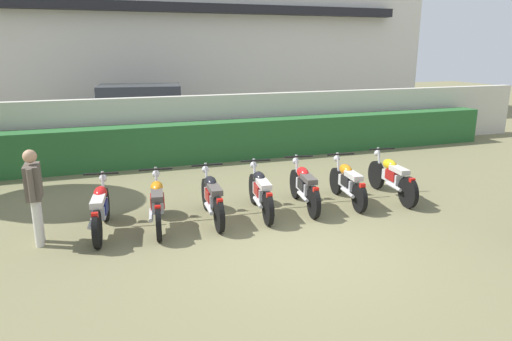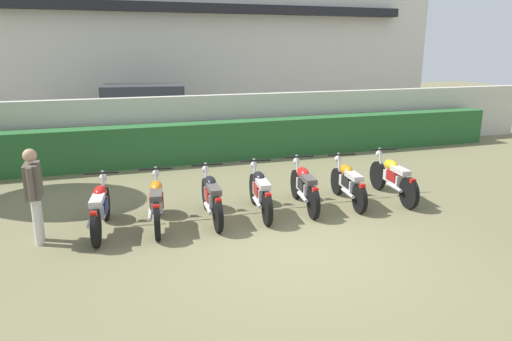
{
  "view_description": "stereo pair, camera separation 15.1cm",
  "coord_description": "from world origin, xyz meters",
  "px_view_note": "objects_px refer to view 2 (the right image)",
  "views": [
    {
      "loc": [
        -2.92,
        -6.2,
        3.12
      ],
      "look_at": [
        0.0,
        2.09,
        0.77
      ],
      "focal_mm": 32.38,
      "sensor_mm": 36.0,
      "label": 1
    },
    {
      "loc": [
        -2.78,
        -6.25,
        3.12
      ],
      "look_at": [
        0.0,
        2.09,
        0.77
      ],
      "focal_mm": 32.38,
      "sensor_mm": 36.0,
      "label": 2
    }
  ],
  "objects_px": {
    "motorcycle_in_row_2": "(211,196)",
    "motorcycle_in_row_5": "(348,182)",
    "parked_car": "(150,113)",
    "motorcycle_in_row_3": "(260,191)",
    "motorcycle_in_row_1": "(157,202)",
    "motorcycle_in_row_4": "(304,186)",
    "motorcycle_in_row_6": "(393,177)",
    "inspector_person": "(34,189)",
    "motorcycle_in_row_0": "(100,207)"
  },
  "relations": [
    {
      "from": "motorcycle_in_row_4",
      "to": "motorcycle_in_row_5",
      "type": "xyz_separation_m",
      "value": [
        0.97,
        -0.02,
        -0.01
      ]
    },
    {
      "from": "motorcycle_in_row_3",
      "to": "motorcycle_in_row_4",
      "type": "distance_m",
      "value": 0.94
    },
    {
      "from": "motorcycle_in_row_0",
      "to": "motorcycle_in_row_1",
      "type": "relative_size",
      "value": 1.01
    },
    {
      "from": "parked_car",
      "to": "motorcycle_in_row_1",
      "type": "xyz_separation_m",
      "value": [
        -0.75,
        -8.32,
        -0.48
      ]
    },
    {
      "from": "motorcycle_in_row_1",
      "to": "motorcycle_in_row_4",
      "type": "relative_size",
      "value": 1.0
    },
    {
      "from": "motorcycle_in_row_4",
      "to": "motorcycle_in_row_2",
      "type": "bearing_deg",
      "value": 100.24
    },
    {
      "from": "parked_car",
      "to": "motorcycle_in_row_3",
      "type": "xyz_separation_m",
      "value": [
        1.21,
        -8.27,
        -0.48
      ]
    },
    {
      "from": "parked_car",
      "to": "motorcycle_in_row_0",
      "type": "distance_m",
      "value": 8.48
    },
    {
      "from": "motorcycle_in_row_0",
      "to": "motorcycle_in_row_6",
      "type": "distance_m",
      "value": 5.9
    },
    {
      "from": "motorcycle_in_row_2",
      "to": "motorcycle_in_row_5",
      "type": "xyz_separation_m",
      "value": [
        2.88,
        0.05,
        -0.01
      ]
    },
    {
      "from": "parked_car",
      "to": "motorcycle_in_row_6",
      "type": "relative_size",
      "value": 2.39
    },
    {
      "from": "motorcycle_in_row_4",
      "to": "motorcycle_in_row_6",
      "type": "height_order",
      "value": "motorcycle_in_row_6"
    },
    {
      "from": "motorcycle_in_row_4",
      "to": "motorcycle_in_row_6",
      "type": "distance_m",
      "value": 2.03
    },
    {
      "from": "motorcycle_in_row_0",
      "to": "motorcycle_in_row_1",
      "type": "distance_m",
      "value": 0.96
    },
    {
      "from": "motorcycle_in_row_0",
      "to": "motorcycle_in_row_3",
      "type": "bearing_deg",
      "value": -82.08
    },
    {
      "from": "motorcycle_in_row_5",
      "to": "motorcycle_in_row_6",
      "type": "xyz_separation_m",
      "value": [
        1.06,
        -0.02,
        0.02
      ]
    },
    {
      "from": "motorcycle_in_row_1",
      "to": "motorcycle_in_row_4",
      "type": "distance_m",
      "value": 2.91
    },
    {
      "from": "motorcycle_in_row_0",
      "to": "motorcycle_in_row_4",
      "type": "xyz_separation_m",
      "value": [
        3.87,
        0.05,
        0.0
      ]
    },
    {
      "from": "motorcycle_in_row_1",
      "to": "motorcycle_in_row_2",
      "type": "xyz_separation_m",
      "value": [
        1.0,
        0.02,
        -0.0
      ]
    },
    {
      "from": "motorcycle_in_row_3",
      "to": "inspector_person",
      "type": "distance_m",
      "value": 3.93
    },
    {
      "from": "motorcycle_in_row_2",
      "to": "motorcycle_in_row_6",
      "type": "bearing_deg",
      "value": -86.41
    },
    {
      "from": "inspector_person",
      "to": "motorcycle_in_row_4",
      "type": "bearing_deg",
      "value": 2.28
    },
    {
      "from": "inspector_person",
      "to": "motorcycle_in_row_2",
      "type": "bearing_deg",
      "value": 2.41
    },
    {
      "from": "parked_car",
      "to": "motorcycle_in_row_0",
      "type": "height_order",
      "value": "parked_car"
    },
    {
      "from": "motorcycle_in_row_1",
      "to": "motorcycle_in_row_3",
      "type": "height_order",
      "value": "motorcycle_in_row_1"
    },
    {
      "from": "motorcycle_in_row_1",
      "to": "motorcycle_in_row_2",
      "type": "relative_size",
      "value": 1.0
    },
    {
      "from": "motorcycle_in_row_1",
      "to": "inspector_person",
      "type": "xyz_separation_m",
      "value": [
        -1.93,
        -0.11,
        0.47
      ]
    },
    {
      "from": "motorcycle_in_row_2",
      "to": "motorcycle_in_row_3",
      "type": "distance_m",
      "value": 0.96
    },
    {
      "from": "motorcycle_in_row_0",
      "to": "motorcycle_in_row_1",
      "type": "bearing_deg",
      "value": -84.53
    },
    {
      "from": "motorcycle_in_row_2",
      "to": "motorcycle_in_row_4",
      "type": "bearing_deg",
      "value": -84.8
    },
    {
      "from": "motorcycle_in_row_2",
      "to": "motorcycle_in_row_6",
      "type": "relative_size",
      "value": 0.93
    },
    {
      "from": "motorcycle_in_row_4",
      "to": "motorcycle_in_row_5",
      "type": "bearing_deg",
      "value": -82.95
    },
    {
      "from": "parked_car",
      "to": "motorcycle_in_row_4",
      "type": "height_order",
      "value": "parked_car"
    },
    {
      "from": "parked_car",
      "to": "motorcycle_in_row_5",
      "type": "height_order",
      "value": "parked_car"
    },
    {
      "from": "inspector_person",
      "to": "motorcycle_in_row_1",
      "type": "bearing_deg",
      "value": 3.16
    },
    {
      "from": "motorcycle_in_row_2",
      "to": "motorcycle_in_row_4",
      "type": "xyz_separation_m",
      "value": [
        1.91,
        0.07,
        -0.0
      ]
    },
    {
      "from": "motorcycle_in_row_5",
      "to": "inspector_person",
      "type": "height_order",
      "value": "inspector_person"
    },
    {
      "from": "motorcycle_in_row_5",
      "to": "motorcycle_in_row_6",
      "type": "distance_m",
      "value": 1.06
    },
    {
      "from": "parked_car",
      "to": "motorcycle_in_row_1",
      "type": "relative_size",
      "value": 2.56
    },
    {
      "from": "parked_car",
      "to": "motorcycle_in_row_3",
      "type": "relative_size",
      "value": 2.56
    },
    {
      "from": "parked_car",
      "to": "motorcycle_in_row_4",
      "type": "bearing_deg",
      "value": -67.29
    },
    {
      "from": "motorcycle_in_row_0",
      "to": "motorcycle_in_row_3",
      "type": "height_order",
      "value": "same"
    },
    {
      "from": "motorcycle_in_row_1",
      "to": "motorcycle_in_row_2",
      "type": "bearing_deg",
      "value": -82.13
    },
    {
      "from": "motorcycle_in_row_5",
      "to": "motorcycle_in_row_6",
      "type": "height_order",
      "value": "motorcycle_in_row_6"
    },
    {
      "from": "motorcycle_in_row_2",
      "to": "motorcycle_in_row_5",
      "type": "bearing_deg",
      "value": -85.88
    },
    {
      "from": "motorcycle_in_row_0",
      "to": "motorcycle_in_row_6",
      "type": "height_order",
      "value": "motorcycle_in_row_6"
    },
    {
      "from": "motorcycle_in_row_3",
      "to": "inspector_person",
      "type": "xyz_separation_m",
      "value": [
        -3.9,
        -0.16,
        0.47
      ]
    },
    {
      "from": "inspector_person",
      "to": "motorcycle_in_row_0",
      "type": "bearing_deg",
      "value": 8.34
    },
    {
      "from": "parked_car",
      "to": "inspector_person",
      "type": "height_order",
      "value": "parked_car"
    },
    {
      "from": "motorcycle_in_row_4",
      "to": "motorcycle_in_row_0",
      "type": "bearing_deg",
      "value": 98.91
    }
  ]
}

